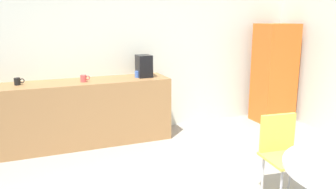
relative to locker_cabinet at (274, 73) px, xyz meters
name	(u,v)px	position (x,y,z in m)	size (l,w,h in m)	color
wall_back	(118,48)	(-2.55, 0.45, 0.48)	(6.00, 0.10, 2.60)	silver
counter_block	(79,113)	(-3.23, 0.10, -0.37)	(2.54, 0.60, 0.90)	#9E7042
locker_cabinet	(274,73)	(0.00, 0.00, 0.00)	(0.60, 0.50, 1.65)	orange
chair_yellow	(282,147)	(-1.57, -2.12, -0.30)	(0.46, 0.46, 0.83)	silver
mug_white	(138,74)	(-2.36, 0.09, 0.12)	(0.13, 0.08, 0.09)	#3F66BF
mug_green	(18,81)	(-3.97, 0.14, 0.12)	(0.13, 0.08, 0.09)	black
mug_red	(84,78)	(-3.14, 0.04, 0.12)	(0.13, 0.08, 0.09)	#D84C4C
coffee_maker	(144,66)	(-2.27, 0.10, 0.24)	(0.20, 0.24, 0.32)	black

